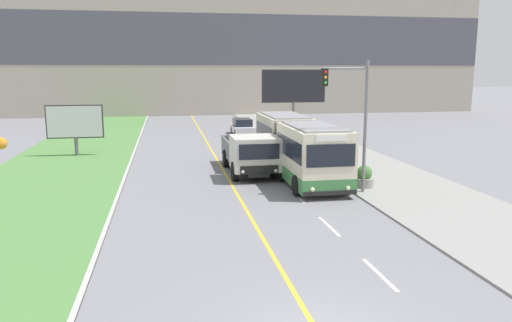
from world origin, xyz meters
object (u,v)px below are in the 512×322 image
(traffic_light_mast, at_px, (353,110))
(billboard_small, at_px, (75,123))
(car_distant, at_px, (243,127))
(planter_round_second, at_px, (336,162))
(city_bus, at_px, (297,147))
(planter_round_near, at_px, (364,177))
(billboard_large, at_px, (294,88))
(dump_truck, at_px, (252,155))

(traffic_light_mast, relative_size, billboard_small, 1.68)
(car_distant, xyz_separation_m, planter_round_second, (2.81, -17.70, -0.13))
(billboard_small, bearing_deg, city_bus, -33.48)
(planter_round_near, bearing_deg, city_bus, 123.12)
(billboard_large, bearing_deg, planter_round_second, -94.94)
(car_distant, bearing_deg, traffic_light_mast, -85.67)
(billboard_small, bearing_deg, car_distant, 35.98)
(dump_truck, distance_m, planter_round_second, 5.08)
(dump_truck, distance_m, billboard_small, 13.85)
(dump_truck, distance_m, billboard_large, 16.92)
(traffic_light_mast, xyz_separation_m, billboard_large, (2.37, 20.34, 0.33))
(planter_round_second, bearing_deg, billboard_small, 152.56)
(car_distant, relative_size, planter_round_second, 3.97)
(dump_truck, xyz_separation_m, planter_round_second, (5.03, 0.34, -0.64))
(billboard_large, distance_m, planter_round_second, 15.56)
(car_distant, bearing_deg, city_bus, -89.02)
(city_bus, height_order, billboard_small, billboard_small)
(traffic_light_mast, xyz_separation_m, planter_round_near, (1.04, 0.91, -3.44))
(car_distant, bearing_deg, planter_round_near, -82.81)
(car_distant, height_order, traffic_light_mast, traffic_light_mast)
(planter_round_near, bearing_deg, billboard_large, 86.10)
(billboard_large, bearing_deg, car_distant, 147.11)
(car_distant, height_order, planter_round_near, car_distant)
(traffic_light_mast, bearing_deg, billboard_small, 137.52)
(car_distant, relative_size, traffic_light_mast, 0.68)
(traffic_light_mast, distance_m, billboard_small, 20.11)
(planter_round_near, bearing_deg, billboard_small, 141.43)
(car_distant, height_order, billboard_small, billboard_small)
(city_bus, distance_m, traffic_light_mast, 5.47)
(dump_truck, height_order, car_distant, dump_truck)
(dump_truck, xyz_separation_m, car_distant, (2.22, 18.04, -0.51))
(dump_truck, relative_size, car_distant, 1.65)
(billboard_small, bearing_deg, billboard_large, 21.65)
(planter_round_near, bearing_deg, car_distant, 97.19)
(city_bus, distance_m, dump_truck, 2.58)
(billboard_large, xyz_separation_m, billboard_small, (-17.15, -6.81, -2.02))
(city_bus, xyz_separation_m, planter_round_second, (2.50, 0.60, -1.05))
(planter_round_near, bearing_deg, traffic_light_mast, -138.82)
(planter_round_near, xyz_separation_m, planter_round_second, (0.03, 4.39, -0.01))
(car_distant, distance_m, traffic_light_mast, 23.31)
(billboard_large, xyz_separation_m, planter_round_near, (-1.33, -19.43, -3.77))
(city_bus, distance_m, billboard_small, 16.03)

